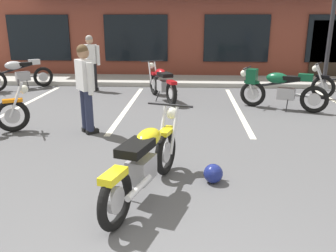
{
  "coord_description": "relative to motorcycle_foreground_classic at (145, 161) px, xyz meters",
  "views": [
    {
      "loc": [
        0.18,
        -1.72,
        2.08
      ],
      "look_at": [
        -0.14,
        3.31,
        0.55
      ],
      "focal_mm": 37.18,
      "sensor_mm": 36.0,
      "label": 1
    }
  ],
  "objects": [
    {
      "name": "motorcycle_silver_naked",
      "position": [
        -0.23,
        5.49,
        0.0
      ],
      "size": [
        1.13,
        1.98,
        0.98
      ],
      "color": "black",
      "rests_on": "ground_plane"
    },
    {
      "name": "ground_plane",
      "position": [
        0.34,
        1.25,
        -0.46
      ],
      "size": [
        80.0,
        80.0,
        0.0
      ],
      "primitive_type": "plane",
      "color": "#515154"
    },
    {
      "name": "painted_stall_lines",
      "position": [
        0.34,
        4.64,
        -0.46
      ],
      "size": [
        13.75,
        4.8,
        0.01
      ],
      "color": "silver",
      "rests_on": "ground_plane"
    },
    {
      "name": "person_in_shorts_foreground",
      "position": [
        -2.49,
        6.62,
        0.49
      ],
      "size": [
        0.61,
        0.3,
        1.68
      ],
      "color": "black",
      "rests_on": "ground_plane"
    },
    {
      "name": "helmet_on_pavement",
      "position": [
        0.85,
        0.42,
        -0.33
      ],
      "size": [
        0.26,
        0.26,
        0.26
      ],
      "color": "navy",
      "rests_on": "ground_plane"
    },
    {
      "name": "motorcycle_green_cafe_racer",
      "position": [
        2.66,
        4.61,
        0.07
      ],
      "size": [
        1.99,
        1.13,
        0.98
      ],
      "color": "black",
      "rests_on": "ground_plane"
    },
    {
      "name": "motorcycle_orange_scrambler",
      "position": [
        -4.89,
        6.66,
        0.07
      ],
      "size": [
        1.71,
        1.59,
        0.98
      ],
      "color": "black",
      "rests_on": "ground_plane"
    },
    {
      "name": "sidewalk_kerb",
      "position": [
        0.34,
        8.24,
        -0.39
      ],
      "size": [
        22.0,
        1.8,
        0.14
      ],
      "primitive_type": "cube",
      "color": "#A8A59E",
      "rests_on": "ground_plane"
    },
    {
      "name": "brick_storefront_building",
      "position": [
        0.35,
        12.26,
        1.5
      ],
      "size": [
        18.77,
        6.32,
        3.91
      ],
      "color": "brown",
      "rests_on": "ground_plane"
    },
    {
      "name": "person_in_black_shirt",
      "position": [
        -1.43,
        2.46,
        0.49
      ],
      "size": [
        0.45,
        0.53,
        1.68
      ],
      "color": "black",
      "rests_on": "ground_plane"
    },
    {
      "name": "motorcycle_foreground_classic",
      "position": [
        0.0,
        0.0,
        0.0
      ],
      "size": [
        0.93,
        2.05,
        0.98
      ],
      "color": "black",
      "rests_on": "ground_plane"
    }
  ]
}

